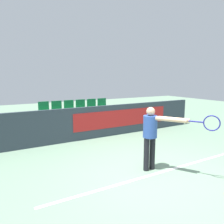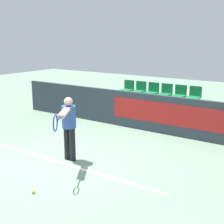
% 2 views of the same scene
% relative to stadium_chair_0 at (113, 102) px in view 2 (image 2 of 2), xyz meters
% --- Properties ---
extents(ground_plane, '(30.00, 30.00, 0.00)m').
position_rel_stadium_chair_0_xyz_m(ground_plane, '(1.27, -4.05, -0.57)').
color(ground_plane, gray).
extents(court_baseline, '(5.27, 0.08, 0.01)m').
position_rel_stadium_chair_0_xyz_m(court_baseline, '(1.27, -4.02, -0.56)').
color(court_baseline, white).
rests_on(court_baseline, ground).
extents(barrier_wall, '(9.16, 0.14, 1.14)m').
position_rel_stadium_chair_0_xyz_m(barrier_wall, '(1.31, -0.67, 0.01)').
color(barrier_wall, '#2D3842').
rests_on(barrier_wall, ground).
extents(bleacher_tier_front, '(8.76, 0.94, 0.36)m').
position_rel_stadium_chair_0_xyz_m(bleacher_tier_front, '(1.27, -0.12, -0.39)').
color(bleacher_tier_front, gray).
rests_on(bleacher_tier_front, ground).
extents(bleacher_tier_middle, '(8.76, 0.94, 0.72)m').
position_rel_stadium_chair_0_xyz_m(bleacher_tier_middle, '(1.27, 0.82, -0.21)').
color(bleacher_tier_middle, gray).
rests_on(bleacher_tier_middle, ground).
extents(stadium_chair_0, '(0.41, 0.45, 0.50)m').
position_rel_stadium_chair_0_xyz_m(stadium_chair_0, '(0.00, 0.00, 0.00)').
color(stadium_chair_0, '#333333').
rests_on(stadium_chair_0, bleacher_tier_front).
extents(stadium_chair_1, '(0.41, 0.45, 0.50)m').
position_rel_stadium_chair_0_xyz_m(stadium_chair_1, '(0.51, 0.00, 0.00)').
color(stadium_chair_1, '#333333').
rests_on(stadium_chair_1, bleacher_tier_front).
extents(stadium_chair_2, '(0.41, 0.45, 0.50)m').
position_rel_stadium_chair_0_xyz_m(stadium_chair_2, '(1.02, 0.00, 0.00)').
color(stadium_chair_2, '#333333').
rests_on(stadium_chair_2, bleacher_tier_front).
extents(stadium_chair_3, '(0.41, 0.45, 0.50)m').
position_rel_stadium_chair_0_xyz_m(stadium_chair_3, '(1.53, 0.00, 0.00)').
color(stadium_chair_3, '#333333').
rests_on(stadium_chair_3, bleacher_tier_front).
extents(stadium_chair_4, '(0.41, 0.45, 0.50)m').
position_rel_stadium_chair_0_xyz_m(stadium_chair_4, '(2.04, 0.00, 0.00)').
color(stadium_chair_4, '#333333').
rests_on(stadium_chair_4, bleacher_tier_front).
extents(stadium_chair_5, '(0.41, 0.45, 0.50)m').
position_rel_stadium_chair_0_xyz_m(stadium_chair_5, '(2.55, 0.00, 0.00)').
color(stadium_chair_5, '#333333').
rests_on(stadium_chair_5, bleacher_tier_front).
extents(stadium_chair_6, '(0.41, 0.45, 0.50)m').
position_rel_stadium_chair_0_xyz_m(stadium_chair_6, '(0.00, 0.94, 0.36)').
color(stadium_chair_6, '#333333').
rests_on(stadium_chair_6, bleacher_tier_middle).
extents(stadium_chair_7, '(0.41, 0.45, 0.50)m').
position_rel_stadium_chair_0_xyz_m(stadium_chair_7, '(0.51, 0.94, 0.36)').
color(stadium_chair_7, '#333333').
rests_on(stadium_chair_7, bleacher_tier_middle).
extents(stadium_chair_8, '(0.41, 0.45, 0.50)m').
position_rel_stadium_chair_0_xyz_m(stadium_chair_8, '(1.02, 0.94, 0.36)').
color(stadium_chair_8, '#333333').
rests_on(stadium_chair_8, bleacher_tier_middle).
extents(stadium_chair_9, '(0.41, 0.45, 0.50)m').
position_rel_stadium_chair_0_xyz_m(stadium_chair_9, '(1.53, 0.94, 0.36)').
color(stadium_chair_9, '#333333').
rests_on(stadium_chair_9, bleacher_tier_middle).
extents(stadium_chair_10, '(0.41, 0.45, 0.50)m').
position_rel_stadium_chair_0_xyz_m(stadium_chair_10, '(2.04, 0.94, 0.36)').
color(stadium_chair_10, '#333333').
rests_on(stadium_chair_10, bleacher_tier_middle).
extents(stadium_chair_11, '(0.41, 0.45, 0.50)m').
position_rel_stadium_chair_0_xyz_m(stadium_chair_11, '(2.55, 0.94, 0.36)').
color(stadium_chair_11, '#333333').
rests_on(stadium_chair_11, bleacher_tier_middle).
extents(tennis_player, '(0.91, 1.40, 1.49)m').
position_rel_stadium_chair_0_xyz_m(tennis_player, '(1.34, -3.83, 0.36)').
color(tennis_player, black).
rests_on(tennis_player, ground).
extents(tennis_ball, '(0.07, 0.07, 0.07)m').
position_rel_stadium_chair_0_xyz_m(tennis_ball, '(1.80, -5.35, -0.53)').
color(tennis_ball, '#CCDB33').
rests_on(tennis_ball, ground).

